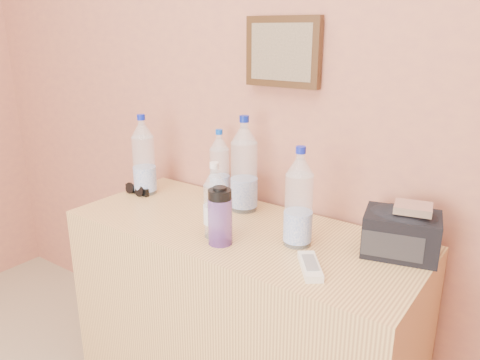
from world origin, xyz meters
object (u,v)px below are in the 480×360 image
(nalgene_bottle, at_px, (220,216))
(toiletry_bag, at_px, (401,231))
(ac_remote, at_px, (310,266))
(sunglasses, at_px, (137,190))
(pet_large_b, at_px, (220,169))
(pet_large_c, at_px, (244,169))
(pet_large_a, at_px, (144,159))
(pet_small, at_px, (215,204))
(foil_packet, at_px, (413,208))
(dresser, at_px, (240,324))
(pet_large_d, at_px, (299,202))

(nalgene_bottle, distance_m, toiletry_bag, 0.57)
(nalgene_bottle, bearing_deg, ac_remote, 2.11)
(nalgene_bottle, distance_m, sunglasses, 0.62)
(pet_large_b, height_order, pet_large_c, pet_large_c)
(pet_large_a, xyz_separation_m, pet_small, (0.52, -0.17, -0.04))
(pet_small, bearing_deg, nalgene_bottle, -35.87)
(pet_small, relative_size, foil_packet, 2.42)
(toiletry_bag, bearing_deg, dresser, 179.48)
(dresser, bearing_deg, pet_large_c, 121.02)
(pet_large_d, xyz_separation_m, ac_remote, (0.12, -0.13, -0.14))
(nalgene_bottle, bearing_deg, toiletry_bag, 27.84)
(pet_large_b, relative_size, ac_remote, 1.83)
(sunglasses, bearing_deg, pet_small, -11.92)
(dresser, height_order, nalgene_bottle, nalgene_bottle)
(foil_packet, bearing_deg, ac_remote, -130.43)
(ac_remote, bearing_deg, pet_small, -130.80)
(dresser, bearing_deg, sunglasses, 176.48)
(dresser, distance_m, pet_large_c, 0.59)
(dresser, distance_m, pet_large_a, 0.78)
(pet_large_b, xyz_separation_m, pet_small, (0.21, -0.30, -0.02))
(dresser, relative_size, pet_large_a, 3.76)
(pet_large_b, distance_m, toiletry_bag, 0.77)
(pet_large_d, bearing_deg, foil_packet, 19.71)
(pet_small, height_order, foil_packet, pet_small)
(pet_large_d, distance_m, foil_packet, 0.35)
(pet_large_a, bearing_deg, toiletry_bag, 3.28)
(dresser, distance_m, pet_small, 0.53)
(pet_large_d, height_order, ac_remote, pet_large_d)
(pet_large_a, xyz_separation_m, foil_packet, (1.10, 0.05, 0.01))
(toiletry_bag, distance_m, foil_packet, 0.09)
(pet_large_b, bearing_deg, nalgene_bottle, -51.87)
(pet_large_b, height_order, ac_remote, pet_large_b)
(pet_large_a, xyz_separation_m, sunglasses, (-0.02, -0.03, -0.13))
(dresser, bearing_deg, pet_large_b, 141.64)
(nalgene_bottle, bearing_deg, pet_large_a, 160.11)
(pet_large_b, height_order, sunglasses, pet_large_b)
(pet_large_b, height_order, pet_large_d, pet_large_d)
(pet_large_a, distance_m, sunglasses, 0.14)
(pet_large_c, xyz_separation_m, ac_remote, (0.44, -0.28, -0.15))
(pet_large_b, bearing_deg, ac_remote, -28.59)
(dresser, height_order, sunglasses, sunglasses)
(pet_large_a, bearing_deg, sunglasses, -124.78)
(ac_remote, relative_size, foil_packet, 1.49)
(pet_large_b, bearing_deg, dresser, -38.36)
(pet_small, bearing_deg, pet_large_c, 103.45)
(toiletry_bag, height_order, foil_packet, foil_packet)
(pet_small, distance_m, sunglasses, 0.57)
(pet_large_c, bearing_deg, pet_large_b, 165.89)
(ac_remote, bearing_deg, pet_large_c, -160.00)
(ac_remote, bearing_deg, pet_large_b, -155.76)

